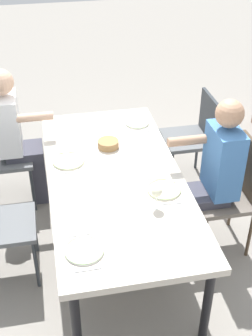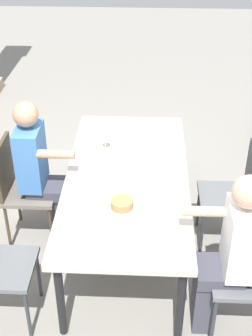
{
  "view_description": "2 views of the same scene",
  "coord_description": "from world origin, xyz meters",
  "views": [
    {
      "loc": [
        2.72,
        -0.45,
        2.67
      ],
      "look_at": [
        0.06,
        0.07,
        0.83
      ],
      "focal_mm": 48.58,
      "sensor_mm": 36.0,
      "label": 1
    },
    {
      "loc": [
        -3.21,
        -0.15,
        2.9
      ],
      "look_at": [
        -0.09,
        0.0,
        0.87
      ],
      "focal_mm": 51.11,
      "sensor_mm": 36.0,
      "label": 2
    }
  ],
  "objects": [
    {
      "name": "plate_0",
      "position": [
        -0.75,
        0.33,
        0.74
      ],
      "size": [
        0.21,
        0.21,
        0.02
      ],
      "color": "white",
      "rests_on": "dining_table"
    },
    {
      "name": "plate_2",
      "position": [
        0.25,
        0.31,
        0.74
      ],
      "size": [
        0.24,
        0.24,
        0.02
      ],
      "color": "silver",
      "rests_on": "dining_table"
    },
    {
      "name": "bread_basket",
      "position": [
        -0.41,
        0.02,
        0.76
      ],
      "size": [
        0.17,
        0.17,
        0.06
      ],
      "primitive_type": "cylinder",
      "color": "#9E7547",
      "rests_on": "dining_table"
    },
    {
      "name": "dining_table",
      "position": [
        0.0,
        0.0,
        0.67
      ],
      "size": [
        2.1,
        0.99,
        0.73
      ],
      "color": "beige",
      "rests_on": "ground"
    },
    {
      "name": "spoon_1",
      "position": [
        -0.1,
        -0.32,
        0.73
      ],
      "size": [
        0.03,
        0.17,
        0.01
      ],
      "primitive_type": "cube",
      "rotation": [
        0.0,
        0.0,
        -0.09
      ],
      "color": "silver",
      "rests_on": "dining_table"
    },
    {
      "name": "spoon_3",
      "position": [
        0.89,
        -0.32,
        0.73
      ],
      "size": [
        0.02,
        0.17,
        0.01
      ],
      "primitive_type": "cube",
      "rotation": [
        0.0,
        0.0,
        0.02
      ],
      "color": "silver",
      "rests_on": "dining_table"
    },
    {
      "name": "fork_3",
      "position": [
        0.59,
        -0.32,
        0.73
      ],
      "size": [
        0.02,
        0.17,
        0.01
      ],
      "primitive_type": "cube",
      "rotation": [
        0.0,
        0.0,
        0.01
      ],
      "color": "silver",
      "rests_on": "dining_table"
    },
    {
      "name": "diner_woman_green",
      "position": [
        -0.82,
        -0.72,
        0.7
      ],
      "size": [
        0.35,
        0.5,
        1.3
      ],
      "color": "#3F3F4C",
      "rests_on": "ground"
    },
    {
      "name": "fork_1",
      "position": [
        -0.4,
        -0.32,
        0.73
      ],
      "size": [
        0.03,
        0.17,
        0.01
      ],
      "primitive_type": "cube",
      "rotation": [
        0.0,
        0.0,
        0.08
      ],
      "color": "silver",
      "rests_on": "dining_table"
    },
    {
      "name": "wine_glass_2",
      "position": [
        0.41,
        0.21,
        0.85
      ],
      "size": [
        0.08,
        0.08,
        0.17
      ],
      "color": "white",
      "rests_on": "dining_table"
    },
    {
      "name": "ground_plane",
      "position": [
        0.0,
        0.0,
        0.0
      ],
      "size": [
        16.0,
        16.0,
        0.0
      ],
      "primitive_type": "plane",
      "color": "gray"
    },
    {
      "name": "spoon_0",
      "position": [
        -0.6,
        0.33,
        0.73
      ],
      "size": [
        0.03,
        0.17,
        0.01
      ],
      "primitive_type": "cube",
      "rotation": [
        0.0,
        0.0,
        0.08
      ],
      "color": "silver",
      "rests_on": "dining_table"
    },
    {
      "name": "spoon_2",
      "position": [
        0.4,
        0.31,
        0.73
      ],
      "size": [
        0.03,
        0.17,
        0.01
      ],
      "primitive_type": "cube",
      "rotation": [
        0.0,
        0.0,
        -0.08
      ],
      "color": "silver",
      "rests_on": "dining_table"
    },
    {
      "name": "plate_1",
      "position": [
        -0.25,
        -0.32,
        0.74
      ],
      "size": [
        0.25,
        0.25,
        0.02
      ],
      "color": "silver",
      "rests_on": "dining_table"
    },
    {
      "name": "chair_mid_north",
      "position": [
        0.1,
        0.92,
        0.54
      ],
      "size": [
        0.44,
        0.44,
        0.95
      ],
      "color": "#6A6158",
      "rests_on": "ground"
    },
    {
      "name": "fork_2",
      "position": [
        0.1,
        0.31,
        0.73
      ],
      "size": [
        0.04,
        0.17,
        0.01
      ],
      "primitive_type": "cube",
      "rotation": [
        0.0,
        0.0,
        -0.12
      ],
      "color": "silver",
      "rests_on": "dining_table"
    },
    {
      "name": "fork_0",
      "position": [
        -0.9,
        0.33,
        0.73
      ],
      "size": [
        0.02,
        0.17,
        0.01
      ],
      "primitive_type": "cube",
      "rotation": [
        0.0,
        0.0,
        0.0
      ],
      "color": "silver",
      "rests_on": "dining_table"
    },
    {
      "name": "diner_man_white",
      "position": [
        0.1,
        0.73,
        0.71
      ],
      "size": [
        0.34,
        0.49,
        1.32
      ],
      "color": "#3F3F4C",
      "rests_on": "ground"
    },
    {
      "name": "chair_west_north",
      "position": [
        -0.82,
        0.91,
        0.53
      ],
      "size": [
        0.44,
        0.44,
        0.9
      ],
      "color": "#5B5E61",
      "rests_on": "ground"
    },
    {
      "name": "plate_3",
      "position": [
        0.74,
        -0.32,
        0.74
      ],
      "size": [
        0.24,
        0.24,
        0.02
      ],
      "color": "white",
      "rests_on": "dining_table"
    }
  ]
}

